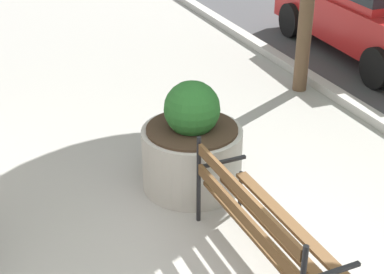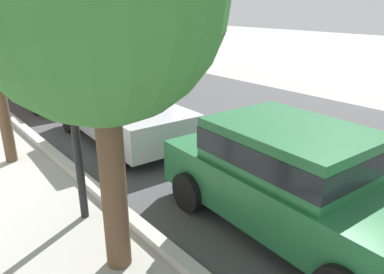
# 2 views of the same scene
# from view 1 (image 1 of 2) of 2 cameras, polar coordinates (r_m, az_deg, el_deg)

# --- Properties ---
(park_bench) EXTENTS (1.81, 0.57, 0.95)m
(park_bench) POSITION_cam_1_polar(r_m,az_deg,el_deg) (5.02, 6.63, -8.08)
(park_bench) COLOR brown
(park_bench) RESTS_ON ground
(concrete_planter) EXTENTS (1.09, 1.09, 1.23)m
(concrete_planter) POSITION_cam_1_polar(r_m,az_deg,el_deg) (6.21, 0.00, -1.07)
(concrete_planter) COLOR #A8A399
(concrete_planter) RESTS_ON ground
(parked_car_red) EXTENTS (4.18, 2.08, 1.56)m
(parked_car_red) POSITION_cam_1_polar(r_m,az_deg,el_deg) (10.62, 17.56, 12.25)
(parked_car_red) COLOR #B21E1E
(parked_car_red) RESTS_ON ground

